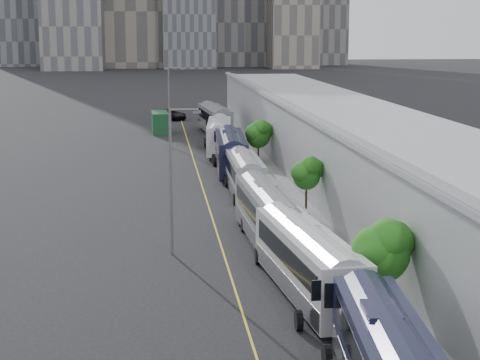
{
  "coord_description": "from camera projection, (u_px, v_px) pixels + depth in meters",
  "views": [
    {
      "loc": [
        -5.78,
        -5.41,
        14.2
      ],
      "look_at": [
        0.63,
        54.42,
        3.0
      ],
      "focal_mm": 60.0,
      "sensor_mm": 36.0,
      "label": 1
    }
  ],
  "objects": [
    {
      "name": "sidewalk",
      "position": [
        345.0,
        213.0,
        63.18
      ],
      "size": [
        10.0,
        170.0,
        0.12
      ],
      "primitive_type": "cube",
      "color": "gray",
      "rests_on": "ground"
    },
    {
      "name": "lane_line",
      "position": [
        212.0,
        217.0,
        62.09
      ],
      "size": [
        0.12,
        160.0,
        0.02
      ],
      "primitive_type": "cube",
      "color": "gold",
      "rests_on": "ground"
    },
    {
      "name": "depot",
      "position": [
        395.0,
        169.0,
        62.97
      ],
      "size": [
        12.45,
        160.4,
        7.2
      ],
      "color": "gray",
      "rests_on": "ground"
    },
    {
      "name": "bus_2",
      "position": [
        308.0,
        268.0,
        43.14
      ],
      "size": [
        3.98,
        13.51,
        3.89
      ],
      "rotation": [
        0.0,
        0.0,
        0.1
      ],
      "color": "silver",
      "rests_on": "ground"
    },
    {
      "name": "bus_3",
      "position": [
        268.0,
        220.0,
        54.11
      ],
      "size": [
        3.17,
        13.39,
        3.89
      ],
      "rotation": [
        0.0,
        0.0,
        0.04
      ],
      "color": "slate",
      "rests_on": "ground"
    },
    {
      "name": "bus_4",
      "position": [
        244.0,
        177.0,
        70.71
      ],
      "size": [
        2.81,
        12.55,
        3.66
      ],
      "rotation": [
        0.0,
        0.0,
        -0.01
      ],
      "color": "#93969C",
      "rests_on": "ground"
    },
    {
      "name": "bus_5",
      "position": [
        231.0,
        155.0,
        81.81
      ],
      "size": [
        3.47,
        13.95,
        4.04
      ],
      "rotation": [
        0.0,
        0.0,
        -0.05
      ],
      "color": "black",
      "rests_on": "ground"
    },
    {
      "name": "bus_6",
      "position": [
        219.0,
        138.0,
        95.09
      ],
      "size": [
        3.98,
        13.63,
        3.93
      ],
      "rotation": [
        0.0,
        0.0,
        -0.1
      ],
      "color": "silver",
      "rests_on": "ground"
    },
    {
      "name": "bus_7",
      "position": [
        215.0,
        122.0,
        111.76
      ],
      "size": [
        3.95,
        14.15,
        4.08
      ],
      "rotation": [
        0.0,
        0.0,
        0.08
      ],
      "color": "slate",
      "rests_on": "ground"
    },
    {
      "name": "tree_1",
      "position": [
        381.0,
        246.0,
        39.91
      ],
      "size": [
        2.91,
        2.91,
        5.15
      ],
      "color": "black",
      "rests_on": "ground"
    },
    {
      "name": "tree_2",
      "position": [
        307.0,
        172.0,
        61.42
      ],
      "size": [
        2.11,
        2.11,
        4.62
      ],
      "color": "black",
      "rests_on": "ground"
    },
    {
      "name": "tree_3",
      "position": [
        258.0,
        132.0,
        87.33
      ],
      "size": [
        2.69,
        2.69,
        4.7
      ],
      "color": "black",
      "rests_on": "ground"
    },
    {
      "name": "street_lamp_near",
      "position": [
        174.0,
        172.0,
        50.81
      ],
      "size": [
        2.04,
        0.22,
        9.46
      ],
      "color": "#59595E",
      "rests_on": "ground"
    },
    {
      "name": "street_lamp_far",
      "position": [
        170.0,
        102.0,
        98.87
      ],
      "size": [
        2.04,
        0.22,
        9.87
      ],
      "color": "#59595E",
      "rests_on": "ground"
    },
    {
      "name": "shipping_container",
      "position": [
        160.0,
        122.0,
        113.29
      ],
      "size": [
        2.56,
        6.36,
        2.97
      ],
      "primitive_type": "cube",
      "rotation": [
        0.0,
        0.0,
        0.05
      ],
      "color": "#123B1F",
      "rests_on": "ground"
    },
    {
      "name": "suv",
      "position": [
        172.0,
        114.0,
        130.51
      ],
      "size": [
        5.14,
        6.92,
        1.75
      ],
      "primitive_type": "imported",
      "rotation": [
        0.0,
        0.0,
        0.4
      ],
      "color": "black",
      "rests_on": "ground"
    }
  ]
}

